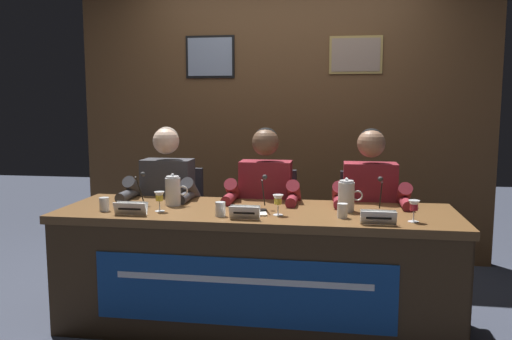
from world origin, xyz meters
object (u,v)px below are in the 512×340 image
object	(u,v)px
chair_left	(174,230)
microphone_left	(139,195)
chair_right	(367,238)
document_stack_center	(249,213)
nameplate_center	(245,212)
juice_glass_center	(278,201)
conference_table	(253,253)
juice_glass_right	(414,207)
microphone_center	(263,199)
juice_glass_left	(159,198)
nameplate_right	(378,218)
water_cup_right	(342,211)
panelist_left	(164,199)
microphone_right	(381,202)
nameplate_left	(131,208)
water_cup_left	(104,205)
chair_center	(268,234)
water_cup_center	(220,210)
panelist_center	(264,202)
panelist_right	(370,205)
water_pitcher_left_side	(173,191)
water_pitcher_right_side	(346,196)

from	to	relation	value
chair_left	microphone_left	xyz separation A→B (m)	(-0.03, -0.60, 0.37)
chair_right	document_stack_center	size ratio (longest dim) A/B	3.78
nameplate_center	juice_glass_center	xyz separation A→B (m)	(0.18, 0.14, 0.05)
conference_table	juice_glass_right	xyz separation A→B (m)	(0.93, -0.10, 0.33)
microphone_center	juice_glass_left	bearing A→B (deg)	-170.10
nameplate_right	water_cup_right	bearing A→B (deg)	144.09
panelist_left	microphone_right	size ratio (longest dim) A/B	5.72
nameplate_left	juice_glass_right	world-z (taller)	juice_glass_right
conference_table	water_cup_right	world-z (taller)	water_cup_right
water_cup_left	nameplate_center	size ratio (longest dim) A/B	0.49
chair_center	document_stack_center	size ratio (longest dim) A/B	3.78
water_cup_left	water_cup_center	xyz separation A→B (m)	(0.74, -0.03, 0.00)
microphone_right	juice_glass_left	bearing A→B (deg)	-174.36
conference_table	nameplate_left	size ratio (longest dim) A/B	12.44
microphone_right	document_stack_center	world-z (taller)	microphone_right
panelist_center	juice_glass_center	distance (m)	0.54
chair_center	juice_glass_left	bearing A→B (deg)	-128.83
nameplate_center	juice_glass_right	size ratio (longest dim) A/B	1.41
water_cup_left	nameplate_right	size ratio (longest dim) A/B	0.44
microphone_center	microphone_right	distance (m)	0.71
chair_left	panelist_right	world-z (taller)	panelist_right
chair_left	document_stack_center	distance (m)	1.04
water_cup_left	nameplate_right	bearing A→B (deg)	-3.78
water_cup_left	chair_right	bearing A→B (deg)	24.73
juice_glass_center	microphone_right	distance (m)	0.62
microphone_center	document_stack_center	distance (m)	0.14
conference_table	panelist_left	distance (m)	0.89
nameplate_left	panelist_right	size ratio (longest dim) A/B	0.16
panelist_center	water_pitcher_left_side	size ratio (longest dim) A/B	5.89
water_cup_center	water_pitcher_right_side	size ratio (longest dim) A/B	0.40
water_pitcher_left_side	water_pitcher_right_side	size ratio (longest dim) A/B	1.00
nameplate_right	microphone_right	size ratio (longest dim) A/B	0.89
juice_glass_left	water_cup_center	bearing A→B (deg)	-10.17
nameplate_center	juice_glass_left	bearing A→B (deg)	166.79
juice_glass_left	juice_glass_center	distance (m)	0.73
microphone_center	document_stack_center	size ratio (longest dim) A/B	0.90
juice_glass_right	water_pitcher_right_side	world-z (taller)	water_pitcher_right_side
nameplate_center	water_pitcher_left_side	world-z (taller)	water_pitcher_left_side
juice_glass_center	chair_right	bearing A→B (deg)	51.34
microphone_left	water_cup_right	size ratio (longest dim) A/B	2.54
chair_center	nameplate_right	bearing A→B (deg)	-50.01
microphone_center	water_cup_right	xyz separation A→B (m)	(0.48, -0.12, -0.04)
conference_table	microphone_center	size ratio (longest dim) A/B	11.42
juice_glass_right	chair_left	bearing A→B (deg)	154.98
nameplate_left	panelist_center	size ratio (longest dim) A/B	0.16
microphone_center	microphone_left	bearing A→B (deg)	179.45
chair_center	document_stack_center	world-z (taller)	chair_center
juice_glass_left	juice_glass_right	world-z (taller)	same
chair_center	chair_right	size ratio (longest dim) A/B	1.00
panelist_center	microphone_right	bearing A→B (deg)	-26.85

